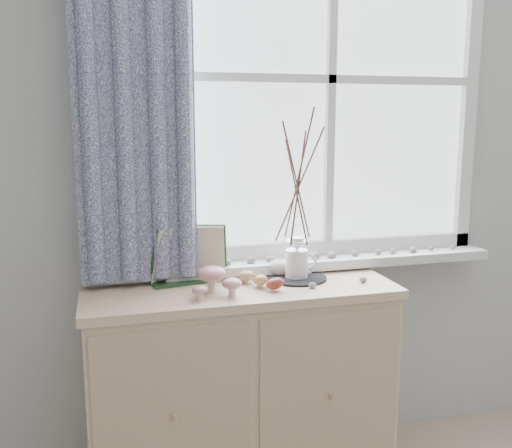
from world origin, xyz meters
name	(u,v)px	position (x,y,z in m)	size (l,w,h in m)	color
sideboard	(241,389)	(-0.15, 1.75, 0.43)	(1.20, 0.45, 0.85)	beige
botanical_book	(189,254)	(-0.34, 1.83, 0.97)	(0.34, 0.13, 0.24)	#1C3C20
toadstool_cluster	(215,279)	(-0.26, 1.68, 0.91)	(0.18, 0.16, 0.10)	silver
wooden_eggs	(260,280)	(-0.08, 1.72, 0.88)	(0.14, 0.17, 0.07)	tan
songbird_figurine	(279,267)	(0.04, 1.85, 0.89)	(0.15, 0.07, 0.08)	silver
crocheted_doily	(296,278)	(0.09, 1.79, 0.85)	(0.24, 0.24, 0.01)	black
twig_pitcher	(298,181)	(0.09, 1.79, 1.25)	(0.27, 0.27, 0.69)	white
sideboard_pebbles	(315,278)	(0.15, 1.75, 0.86)	(0.33, 0.23, 0.02)	gray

